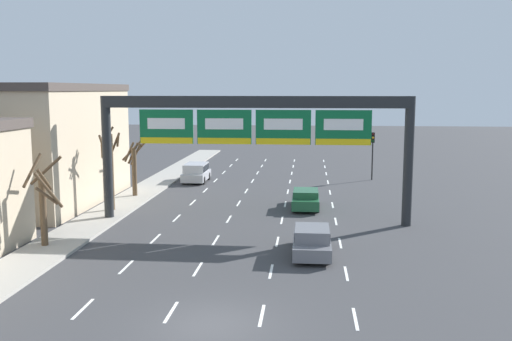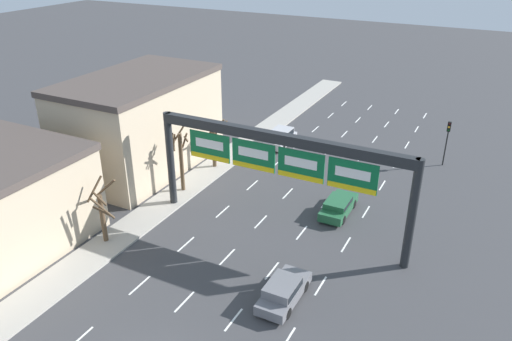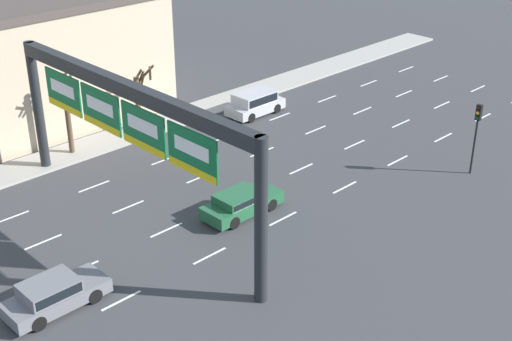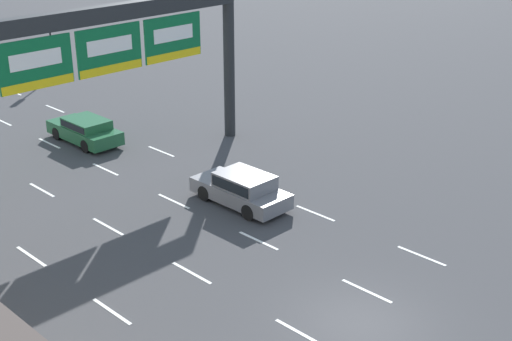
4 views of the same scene
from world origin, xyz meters
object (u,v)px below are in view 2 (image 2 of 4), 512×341
Objects in this scene: car_green at (338,205)px; tree_bare_closest at (215,142)px; sign_gantry at (278,157)px; suv_silver at (280,137)px; tree_bare_second at (102,212)px; tree_bare_third at (181,157)px; traffic_light_near_gantry at (448,135)px; car_grey at (283,290)px.

tree_bare_closest reaches higher than car_green.
suv_silver is at bearing 113.70° from sign_gantry.
sign_gantry is 4.03× the size of tree_bare_second.
suv_silver is 8.16m from tree_bare_closest.
car_green is 0.82× the size of tree_bare_third.
sign_gantry is at bearing -124.39° from car_green.
tree_bare_closest is (-18.55, -9.86, -0.55)m from traffic_light_near_gantry.
tree_bare_closest is 14.04m from tree_bare_second.
tree_bare_closest is (-12.74, 2.96, 1.79)m from car_green.
tree_bare_third is (-13.07, 8.73, 2.34)m from car_grey.
tree_bare_closest is 5.34m from tree_bare_third.
car_grey is (3.46, -6.57, -5.14)m from sign_gantry.
traffic_light_near_gantry is at bearing 77.19° from car_grey.
traffic_light_near_gantry is 21.01m from tree_bare_closest.
suv_silver is at bearing 132.89° from car_green.
car_green is 1.08× the size of suv_silver.
sign_gantry reaches higher than car_green.
tree_bare_second is at bearing -146.75° from sign_gantry.
car_green is at bearing -13.09° from tree_bare_closest.
sign_gantry is at bearing 117.76° from car_grey.
tree_bare_second is (-13.11, -11.08, 1.75)m from car_green.
car_grey is at bearing -65.02° from suv_silver.
suv_silver reaches higher than car_green.
suv_silver reaches higher than car_grey.
traffic_light_near_gantry is (8.89, 17.32, -2.85)m from sign_gantry.
tree_bare_closest is at bearing -152.01° from traffic_light_near_gantry.
tree_bare_second reaches higher than tree_bare_closest.
traffic_light_near_gantry is 30.48m from tree_bare_second.
sign_gantry reaches higher than tree_bare_closest.
traffic_light_near_gantry reaches higher than suv_silver.
traffic_light_near_gantry is (5.81, 12.82, 2.34)m from car_green.
tree_bare_third is at bearing 167.33° from sign_gantry.
sign_gantry is at bearing -37.68° from tree_bare_closest.
car_grey is 1.06× the size of suv_silver.
traffic_light_near_gantry is (15.39, 2.50, 2.14)m from suv_silver.
car_grey is 0.81× the size of tree_bare_third.
tree_bare_second reaches higher than car_grey.
suv_silver is at bearing -170.76° from traffic_light_near_gantry.
suv_silver is 0.98× the size of traffic_light_near_gantry.
tree_bare_third reaches higher than traffic_light_near_gantry.
tree_bare_second reaches higher than suv_silver.
suv_silver is at bearing 80.65° from tree_bare_second.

